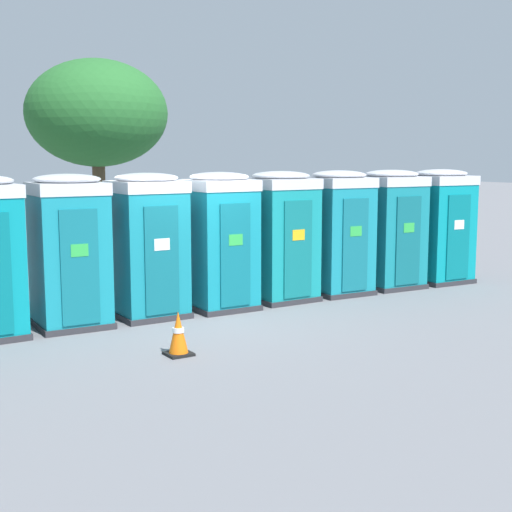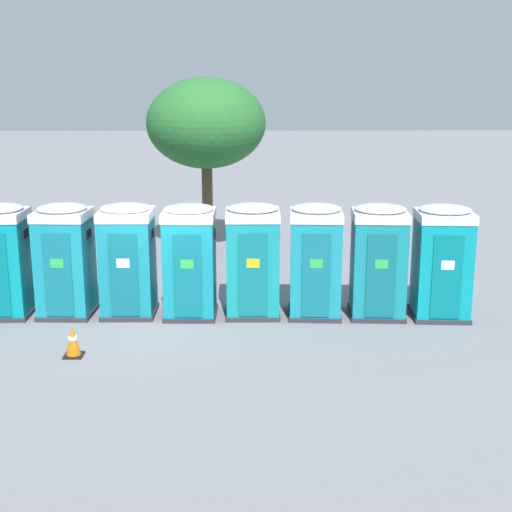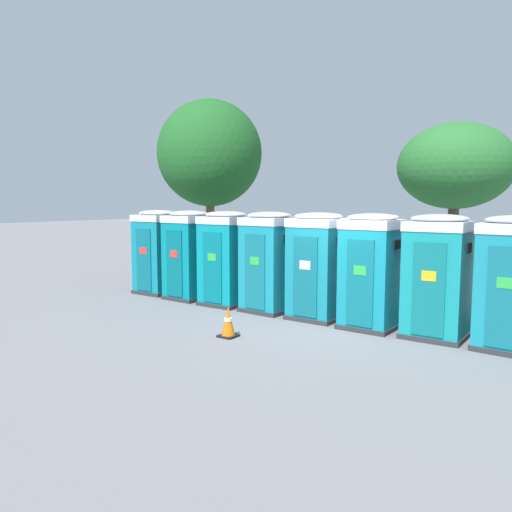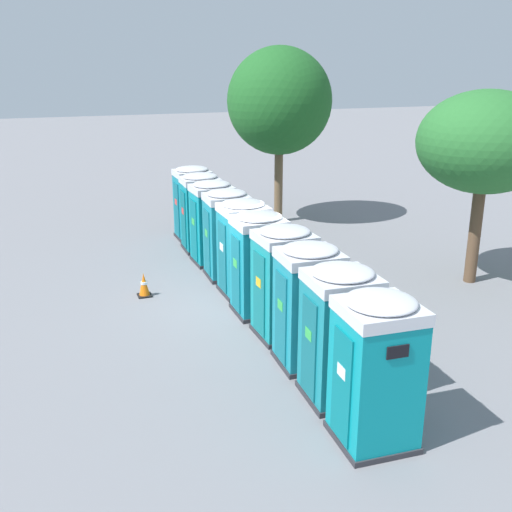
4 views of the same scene
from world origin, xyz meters
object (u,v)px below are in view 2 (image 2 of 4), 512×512
object	(u,v)px
portapotty_6	(253,260)
traffic_cone	(73,341)
portapotty_4	(128,259)
portapotty_5	(190,260)
portapotty_2	(2,260)
portapotty_7	(315,260)
portapotty_9	(442,261)
portapotty_8	(378,260)
street_tree_0	(206,124)
portapotty_3	(65,260)

from	to	relation	value
portapotty_6	traffic_cone	size ratio (longest dim) A/B	3.97
portapotty_6	portapotty_4	bearing A→B (deg)	178.84
portapotty_5	portapotty_6	xyz separation A→B (m)	(1.40, 0.05, -0.00)
portapotty_2	portapotty_7	bearing A→B (deg)	-1.00
portapotty_2	portapotty_6	world-z (taller)	same
portapotty_9	portapotty_8	bearing A→B (deg)	175.58
portapotty_2	portapotty_4	distance (m)	2.80
street_tree_0	portapotty_2	bearing A→B (deg)	-124.19
portapotty_2	portapotty_5	bearing A→B (deg)	-1.42
portapotty_2	street_tree_0	xyz separation A→B (m)	(4.27, 6.29, 2.61)
portapotty_9	traffic_cone	xyz separation A→B (m)	(-7.68, -2.26, -0.97)
portapotty_2	portapotty_9	size ratio (longest dim) A/B	1.00
portapotty_2	portapotty_5	xyz separation A→B (m)	(4.20, -0.10, 0.00)
portapotty_5	portapotty_9	xyz separation A→B (m)	(5.60, -0.18, -0.00)
portapotty_4	traffic_cone	world-z (taller)	portapotty_4
portapotty_4	portapotty_5	xyz separation A→B (m)	(1.40, -0.11, 0.00)
portapotty_7	portapotty_8	xyz separation A→B (m)	(1.40, -0.06, -0.00)
portapotty_6	portapotty_8	size ratio (longest dim) A/B	1.00
portapotty_9	street_tree_0	xyz separation A→B (m)	(-5.52, 6.58, 2.61)
portapotty_4	street_tree_0	size ratio (longest dim) A/B	0.48
portapotty_5	traffic_cone	distance (m)	3.35
portapotty_2	street_tree_0	distance (m)	8.04
portapotty_8	portapotty_7	bearing A→B (deg)	177.71
portapotty_2	traffic_cone	world-z (taller)	portapotty_2
portapotty_4	portapotty_5	world-z (taller)	same
portapotty_6	street_tree_0	world-z (taller)	street_tree_0
portapotty_9	street_tree_0	world-z (taller)	street_tree_0
portapotty_2	portapotty_7	world-z (taller)	same
portapotty_6	traffic_cone	bearing A→B (deg)	-144.51
portapotty_4	traffic_cone	xyz separation A→B (m)	(-0.69, -2.55, -0.97)
portapotty_7	portapotty_8	bearing A→B (deg)	-2.29
portapotty_2	portapotty_6	xyz separation A→B (m)	(5.60, -0.05, -0.00)
portapotty_7	portapotty_6	bearing A→B (deg)	177.24
portapotty_4	street_tree_0	distance (m)	6.97
traffic_cone	portapotty_6	bearing A→B (deg)	35.49
portapotty_4	portapotty_8	world-z (taller)	same
portapotty_8	portapotty_2	bearing A→B (deg)	178.79
portapotty_2	portapotty_4	bearing A→B (deg)	0.04
portapotty_7	street_tree_0	distance (m)	7.44
portapotty_6	portapotty_9	distance (m)	4.20
portapotty_8	portapotty_4	bearing A→B (deg)	178.16
portapotty_8	traffic_cone	xyz separation A→B (m)	(-6.29, -2.36, -0.97)
portapotty_3	portapotty_5	bearing A→B (deg)	-2.29
portapotty_5	portapotty_7	world-z (taller)	same
portapotty_3	traffic_cone	size ratio (longest dim) A/B	3.97
portapotty_3	street_tree_0	size ratio (longest dim) A/B	0.48
portapotty_3	street_tree_0	distance (m)	7.39
portapotty_4	portapotty_9	xyz separation A→B (m)	(6.99, -0.29, -0.00)
portapotty_2	street_tree_0	bearing A→B (deg)	55.81
portapotty_8	portapotty_9	world-z (taller)	same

